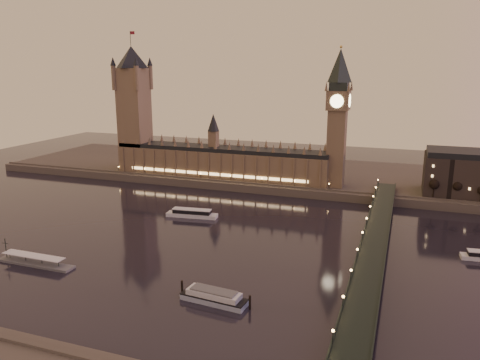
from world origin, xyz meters
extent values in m
plane|color=black|center=(0.00, 0.00, 0.00)|extent=(700.00, 700.00, 0.00)
cube|color=#423D35|center=(30.00, 165.00, 3.00)|extent=(560.00, 130.00, 6.00)
cube|color=brown|center=(-40.00, 121.00, 17.00)|extent=(180.00, 26.00, 22.00)
cube|color=black|center=(-40.00, 121.00, 29.60)|extent=(180.00, 22.00, 3.20)
cube|color=#FFCC7F|center=(-40.00, 107.50, 11.00)|extent=(153.00, 0.25, 2.20)
cube|color=brown|center=(-120.00, 121.00, 50.00)|extent=(22.00, 22.00, 88.00)
cone|color=black|center=(-120.00, 121.00, 103.00)|extent=(31.68, 31.68, 18.00)
cylinder|color=black|center=(-120.00, 121.00, 118.00)|extent=(0.44, 0.44, 12.00)
cube|color=maroon|center=(-117.80, 121.00, 122.50)|extent=(4.00, 0.15, 2.50)
cube|color=brown|center=(54.00, 121.00, 35.00)|extent=(13.00, 13.00, 58.00)
cube|color=brown|center=(54.00, 121.00, 71.00)|extent=(16.00, 16.00, 14.00)
cylinder|color=#FFEAA5|center=(54.00, 112.82, 71.00)|extent=(9.60, 0.35, 9.60)
cylinder|color=#FFEAA5|center=(45.82, 121.00, 71.00)|extent=(0.35, 9.60, 9.60)
cube|color=black|center=(54.00, 121.00, 81.00)|extent=(13.00, 13.00, 6.00)
cone|color=black|center=(54.00, 121.00, 96.00)|extent=(17.68, 17.68, 24.00)
sphere|color=gold|center=(54.00, 121.00, 109.00)|extent=(2.00, 2.00, 2.00)
cube|color=black|center=(92.00, 0.00, 8.00)|extent=(13.00, 260.00, 2.00)
cube|color=black|center=(85.70, 0.00, 9.50)|extent=(0.60, 260.00, 1.00)
cube|color=black|center=(98.30, 0.00, 9.50)|extent=(0.60, 260.00, 1.00)
cylinder|color=black|center=(124.18, 109.00, 10.62)|extent=(0.70, 0.70, 9.23)
sphere|color=black|center=(124.18, 109.00, 15.44)|extent=(6.15, 6.15, 6.15)
cylinder|color=black|center=(139.13, 109.00, 10.62)|extent=(0.70, 0.70, 9.23)
sphere|color=black|center=(139.13, 109.00, 15.44)|extent=(6.15, 6.15, 6.15)
cube|color=silver|center=(-24.27, 31.94, 1.22)|extent=(34.04, 11.28, 2.45)
cube|color=black|center=(-24.27, 31.94, 3.67)|extent=(25.26, 8.92, 2.45)
cube|color=silver|center=(-24.27, 31.94, 5.12)|extent=(25.96, 9.29, 0.45)
cube|color=#97A7C0|center=(33.31, -68.14, 1.15)|extent=(28.91, 10.57, 2.30)
cube|color=black|center=(33.31, -68.14, 2.52)|extent=(28.91, 10.57, 0.44)
cube|color=silver|center=(33.31, -68.14, 3.89)|extent=(23.55, 9.19, 2.30)
cube|color=#595B5E|center=(33.31, -68.14, 5.35)|extent=(19.94, 7.98, 0.62)
cylinder|color=black|center=(17.47, -65.65, 3.01)|extent=(0.97, 0.97, 6.01)
cylinder|color=black|center=(49.16, -68.63, 3.01)|extent=(0.97, 0.97, 6.01)
cube|color=#595B5E|center=(-64.39, -62.62, 0.60)|extent=(42.25, 7.04, 1.21)
cube|color=silver|center=(-65.39, -62.62, 4.58)|extent=(34.20, 6.04, 0.30)
cylinder|color=black|center=(-82.49, -62.62, 6.24)|extent=(0.40, 0.40, 10.06)
cylinder|color=black|center=(-82.49, -62.62, 8.75)|extent=(4.02, 0.24, 0.24)
camera|label=1|loc=(102.87, -230.41, 94.83)|focal=35.00mm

